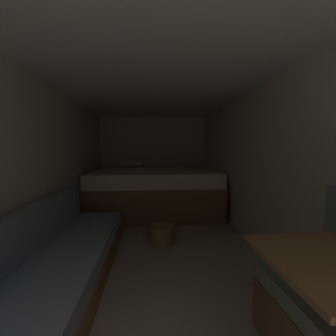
{
  "coord_description": "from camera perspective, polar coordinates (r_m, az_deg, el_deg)",
  "views": [
    {
      "loc": [
        -0.09,
        -0.14,
        1.2
      ],
      "look_at": [
        0.16,
        2.85,
        0.96
      ],
      "focal_mm": 23.2,
      "sensor_mm": 36.0,
      "label": 1
    }
  ],
  "objects": [
    {
      "name": "wall_left",
      "position": [
        2.68,
        -30.33,
        -0.56
      ],
      "size": [
        0.05,
        5.4,
        1.98
      ],
      "primitive_type": "cube",
      "color": "beige",
      "rests_on": "ground"
    },
    {
      "name": "ceiling_slab",
      "position": [
        2.54,
        -2.75,
        22.95
      ],
      "size": [
        2.55,
        5.4,
        0.05
      ],
      "primitive_type": "cube",
      "color": "white",
      "rests_on": "wall_left"
    },
    {
      "name": "wall_right",
      "position": [
        2.77,
        24.11,
        -0.19
      ],
      "size": [
        0.05,
        5.4,
        1.98
      ],
      "primitive_type": "cube",
      "color": "beige",
      "rests_on": "ground"
    },
    {
      "name": "bed",
      "position": [
        4.29,
        -3.62,
        -5.99
      ],
      "size": [
        2.33,
        1.71,
        1.0
      ],
      "color": "brown",
      "rests_on": "ground"
    },
    {
      "name": "ground_plane",
      "position": [
        2.7,
        -2.57,
        -21.79
      ],
      "size": [
        7.4,
        7.4,
        0.0
      ],
      "primitive_type": "plane",
      "color": "#A39984"
    },
    {
      "name": "wicker_basket",
      "position": [
        2.99,
        -1.55,
        -16.85
      ],
      "size": [
        0.32,
        0.32,
        0.21
      ],
      "color": "olive",
      "rests_on": "ground"
    },
    {
      "name": "wall_back",
      "position": [
        5.14,
        -3.82,
        2.29
      ],
      "size": [
        2.55,
        0.05,
        1.98
      ],
      "primitive_type": "cube",
      "color": "beige",
      "rests_on": "ground"
    },
    {
      "name": "sofa_left",
      "position": [
        2.05,
        -30.38,
        -24.66
      ],
      "size": [
        0.71,
        3.01,
        0.71
      ],
      "color": "olive",
      "rests_on": "ground"
    }
  ]
}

